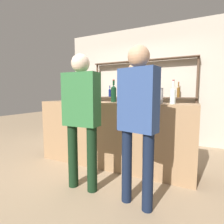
% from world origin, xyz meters
% --- Properties ---
extents(ground_plane, '(16.00, 16.00, 0.00)m').
position_xyz_m(ground_plane, '(0.00, 0.00, 0.00)').
color(ground_plane, '#9E8466').
extents(bar_counter, '(2.54, 0.51, 1.05)m').
position_xyz_m(bar_counter, '(0.00, 0.00, 0.52)').
color(bar_counter, '#997551').
rests_on(bar_counter, ground_plane).
extents(back_wall, '(4.14, 0.12, 2.80)m').
position_xyz_m(back_wall, '(0.00, 1.86, 1.40)').
color(back_wall, '#B2A899').
rests_on(back_wall, ground_plane).
extents(back_shelf, '(2.53, 0.18, 1.98)m').
position_xyz_m(back_shelf, '(-0.01, 1.68, 1.32)').
color(back_shelf, '#4C3828').
rests_on(back_shelf, ground_plane).
extents(counter_bottle_0, '(0.08, 0.08, 0.32)m').
position_xyz_m(counter_bottle_0, '(0.54, 0.03, 1.17)').
color(counter_bottle_0, '#0F1956').
rests_on(counter_bottle_0, bar_counter).
extents(counter_bottle_1, '(0.07, 0.07, 0.32)m').
position_xyz_m(counter_bottle_1, '(0.94, -0.09, 1.17)').
color(counter_bottle_1, silver).
rests_on(counter_bottle_1, bar_counter).
extents(counter_bottle_2, '(0.09, 0.09, 0.37)m').
position_xyz_m(counter_bottle_2, '(-0.01, 0.09, 1.19)').
color(counter_bottle_2, black).
rests_on(counter_bottle_2, bar_counter).
extents(counter_bottle_3, '(0.09, 0.09, 0.38)m').
position_xyz_m(counter_bottle_3, '(-0.37, 0.10, 1.19)').
color(counter_bottle_3, black).
rests_on(counter_bottle_3, bar_counter).
extents(wine_glass, '(0.08, 0.08, 0.15)m').
position_xyz_m(wine_glass, '(-1.02, 0.11, 1.16)').
color(wine_glass, silver).
rests_on(wine_glass, bar_counter).
extents(ice_bucket, '(0.18, 0.18, 0.22)m').
position_xyz_m(ice_bucket, '(0.72, -0.06, 1.16)').
color(ice_bucket, '#B2B2B7').
rests_on(ice_bucket, bar_counter).
extents(customer_center, '(0.44, 0.22, 1.65)m').
position_xyz_m(customer_center, '(-0.02, -0.81, 0.97)').
color(customer_center, black).
rests_on(customer_center, ground_plane).
extents(customer_right, '(0.43, 0.26, 1.65)m').
position_xyz_m(customer_right, '(0.69, -0.84, 0.99)').
color(customer_right, '#121C33').
rests_on(customer_right, ground_plane).
extents(server_behind_counter, '(0.44, 0.27, 1.73)m').
position_xyz_m(server_behind_counter, '(0.16, 0.61, 1.04)').
color(server_behind_counter, '#575347').
rests_on(server_behind_counter, ground_plane).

